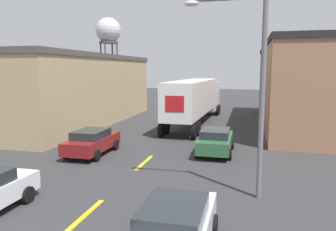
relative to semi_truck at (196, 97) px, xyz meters
The scene contains 9 objects.
road_centerline 20.37m from the semi_truck, 91.94° to the right, with size 0.20×16.11×0.01m.
warehouse_left 12.98m from the semi_truck, 169.06° to the right, with size 11.05×21.16×6.31m.
warehouse_right 10.48m from the semi_truck, ahead, with size 9.06×20.86×7.16m.
semi_truck is the anchor object (origin of this frame).
parked_car_right_mid 11.17m from the semi_truck, 75.21° to the right, with size 2.04×4.22×1.47m.
parked_car_left_far 13.43m from the semi_truck, 108.32° to the right, with size 2.04×4.22×1.47m.
parked_car_right_near 22.02m from the semi_truck, 82.62° to the right, with size 2.04×4.22×1.47m.
water_tower 34.69m from the semi_truck, 127.42° to the left, with size 4.55×4.55×14.23m.
street_lamp 17.90m from the semi_truck, 74.56° to the right, with size 3.09×0.32×7.67m.
Camera 1 is at (5.29, -4.70, 4.95)m, focal length 35.00 mm.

